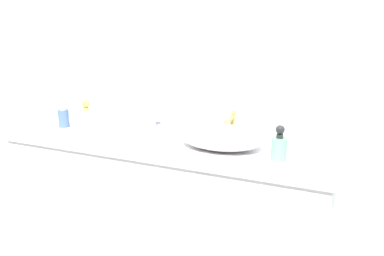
% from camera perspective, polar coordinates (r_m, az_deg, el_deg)
% --- Properties ---
extents(bathroom_wall_rear, '(6.00, 0.06, 2.60)m').
position_cam_1_polar(bathroom_wall_rear, '(2.35, -0.11, 9.90)').
color(bathroom_wall_rear, silver).
rests_on(bathroom_wall_rear, ground).
extents(vanity_counter, '(1.75, 0.53, 0.90)m').
position_cam_1_polar(vanity_counter, '(2.33, -3.38, -12.09)').
color(vanity_counter, white).
rests_on(vanity_counter, ground).
extents(wall_mirror_panel, '(1.68, 0.01, 0.90)m').
position_cam_1_polar(wall_mirror_panel, '(2.31, -0.66, 11.08)').
color(wall_mirror_panel, '#B2BCC6').
rests_on(wall_mirror_panel, vanity_counter).
extents(sink_basin, '(0.42, 0.29, 0.11)m').
position_cam_1_polar(sink_basin, '(2.00, 3.98, -1.24)').
color(sink_basin, silver).
rests_on(sink_basin, vanity_counter).
extents(faucet, '(0.03, 0.14, 0.15)m').
position_cam_1_polar(faucet, '(2.13, 5.47, 0.76)').
color(faucet, gold).
rests_on(faucet, vanity_counter).
extents(soap_dispenser, '(0.07, 0.07, 0.17)m').
position_cam_1_polar(soap_dispenser, '(2.40, -14.29, 1.44)').
color(soap_dispenser, white).
rests_on(soap_dispenser, vanity_counter).
extents(lotion_bottle, '(0.07, 0.07, 0.16)m').
position_cam_1_polar(lotion_bottle, '(1.87, 11.92, -2.44)').
color(lotion_bottle, '#72A888').
rests_on(lotion_bottle, vanity_counter).
extents(perfume_bottle, '(0.06, 0.06, 0.12)m').
position_cam_1_polar(perfume_bottle, '(2.48, -17.26, 1.36)').
color(perfume_bottle, '#486794').
rests_on(perfume_bottle, vanity_counter).
extents(tissue_box, '(0.14, 0.14, 0.16)m').
position_cam_1_polar(tissue_box, '(2.32, -7.10, 1.36)').
color(tissue_box, silver).
rests_on(tissue_box, vanity_counter).
extents(candle_jar, '(0.06, 0.06, 0.04)m').
position_cam_1_polar(candle_jar, '(1.99, 15.30, -2.96)').
color(candle_jar, silver).
rests_on(candle_jar, vanity_counter).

